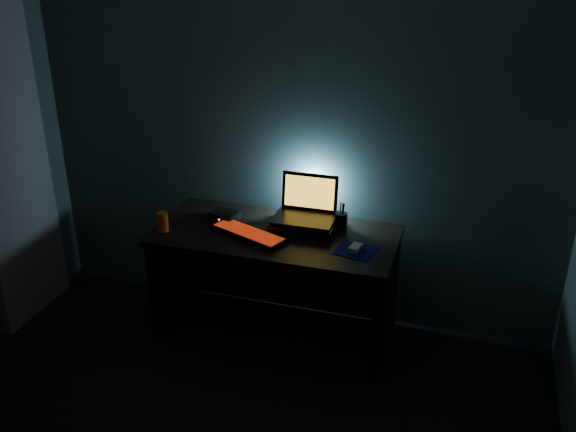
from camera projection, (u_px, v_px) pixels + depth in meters
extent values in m
cube|color=#434C46|center=(293.00, 138.00, 4.08)|extent=(3.50, 0.00, 2.50)
cube|color=black|center=(275.00, 236.00, 3.97)|extent=(1.50, 0.70, 0.04)
cube|color=black|center=(176.00, 272.00, 4.32)|extent=(0.06, 0.64, 0.71)
cube|color=black|center=(386.00, 306.00, 3.94)|extent=(0.06, 0.64, 0.71)
cube|color=black|center=(291.00, 264.00, 4.41)|extent=(1.38, 0.02, 0.65)
cube|color=beige|center=(10.00, 155.00, 4.08)|extent=(0.06, 0.65, 2.30)
cube|color=black|center=(304.00, 224.00, 4.01)|extent=(0.40, 0.30, 0.06)
cube|color=black|center=(304.00, 219.00, 3.99)|extent=(0.38, 0.26, 0.02)
cube|color=black|center=(310.00, 192.00, 4.05)|extent=(0.36, 0.05, 0.24)
cube|color=orange|center=(309.00, 192.00, 4.04)|extent=(0.32, 0.03, 0.20)
cube|color=black|center=(249.00, 234.00, 3.92)|extent=(0.52, 0.33, 0.03)
cube|color=red|center=(249.00, 232.00, 3.91)|extent=(0.49, 0.30, 0.00)
cube|color=#0D0E5C|center=(355.00, 251.00, 3.75)|extent=(0.25, 0.23, 0.00)
cube|color=gray|center=(356.00, 248.00, 3.74)|extent=(0.08, 0.11, 0.03)
cylinder|color=black|center=(341.00, 221.00, 3.99)|extent=(0.10, 0.10, 0.11)
cylinder|color=orange|center=(163.00, 222.00, 3.97)|extent=(0.09, 0.09, 0.12)
cube|color=black|center=(225.00, 216.00, 4.13)|extent=(0.19, 0.16, 0.05)
sphere|color=#FF0C07|center=(219.00, 220.00, 4.08)|extent=(0.01, 0.01, 0.01)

